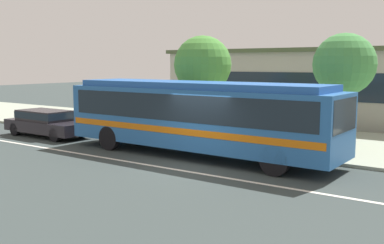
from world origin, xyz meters
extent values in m
plane|color=#333C3C|center=(0.00, 0.00, 0.00)|extent=(120.00, 120.00, 0.00)
cube|color=#96A08D|center=(0.00, 6.86, 0.06)|extent=(60.00, 8.00, 0.12)
cube|color=silver|center=(0.00, -0.80, 0.00)|extent=(56.00, 0.16, 0.01)
cube|color=#255DA1|center=(-1.00, 1.51, 1.53)|extent=(11.39, 2.76, 2.21)
cube|color=#2458A7|center=(-1.00, 1.51, 2.75)|extent=(10.48, 2.44, 0.24)
cube|color=#19232D|center=(-1.00, 1.51, 1.97)|extent=(10.71, 2.77, 0.97)
cube|color=#CD650E|center=(-1.00, 1.51, 1.13)|extent=(11.16, 2.78, 0.24)
cube|color=#19232D|center=(4.62, 1.39, 1.97)|extent=(0.17, 2.23, 1.06)
cylinder|color=black|center=(2.88, 2.55, 0.50)|extent=(1.01, 0.30, 1.00)
cylinder|color=black|center=(2.83, 0.30, 0.50)|extent=(1.01, 0.30, 1.00)
cylinder|color=black|center=(-4.61, 2.71, 0.50)|extent=(1.01, 0.30, 1.00)
cylinder|color=black|center=(-4.65, 0.45, 0.50)|extent=(1.01, 0.30, 1.00)
cube|color=black|center=(-9.67, 1.24, 0.52)|extent=(4.80, 1.85, 0.55)
cube|color=#262226|center=(-9.91, 1.24, 1.04)|extent=(2.70, 1.60, 0.50)
cube|color=#19232D|center=(-9.91, 1.24, 1.06)|extent=(2.75, 1.62, 0.32)
cylinder|color=black|center=(-8.09, 1.97, 0.32)|extent=(0.64, 0.23, 0.64)
cylinder|color=black|center=(-8.12, 0.44, 0.32)|extent=(0.64, 0.23, 0.64)
cylinder|color=black|center=(-11.23, 2.04, 0.32)|extent=(0.64, 0.23, 0.64)
cylinder|color=black|center=(-11.26, 0.50, 0.32)|extent=(0.64, 0.23, 0.64)
cylinder|color=#716957|center=(-4.16, 4.01, 0.54)|extent=(0.14, 0.14, 0.83)
cylinder|color=#716957|center=(-4.28, 4.11, 0.54)|extent=(0.14, 0.14, 0.83)
cylinder|color=#414F5C|center=(-4.22, 4.06, 1.27)|extent=(0.48, 0.48, 0.64)
sphere|color=tan|center=(-4.22, 4.06, 1.71)|extent=(0.23, 0.23, 0.23)
cylinder|color=navy|center=(-2.11, 3.89, 0.58)|extent=(0.14, 0.14, 0.91)
cylinder|color=navy|center=(-2.10, 4.05, 0.58)|extent=(0.14, 0.14, 0.91)
cylinder|color=#D5393E|center=(-2.11, 3.97, 1.31)|extent=(0.36, 0.36, 0.55)
sphere|color=tan|center=(-2.11, 3.97, 1.69)|extent=(0.21, 0.21, 0.21)
cylinder|color=#736654|center=(3.22, 3.92, 0.55)|extent=(0.14, 0.14, 0.85)
cylinder|color=#736654|center=(3.09, 3.82, 0.55)|extent=(0.14, 0.14, 0.85)
cylinder|color=#C73241|center=(3.16, 3.87, 1.28)|extent=(0.48, 0.48, 0.60)
sphere|color=tan|center=(3.16, 3.87, 1.69)|extent=(0.22, 0.22, 0.22)
cylinder|color=brown|center=(-3.18, 5.20, 1.34)|extent=(0.31, 0.31, 2.44)
sphere|color=#478937|center=(-3.18, 5.20, 3.52)|extent=(2.73, 2.73, 2.73)
cylinder|color=brown|center=(3.35, 5.56, 1.39)|extent=(0.37, 0.37, 2.55)
sphere|color=#448A44|center=(3.35, 5.56, 3.54)|extent=(2.48, 2.48, 2.48)
cube|color=#A09E91|center=(-0.93, 14.54, 2.11)|extent=(18.08, 6.04, 4.22)
cube|color=#19232D|center=(-0.93, 11.50, 2.32)|extent=(16.63, 0.04, 1.52)
cube|color=#424E32|center=(-0.93, 14.54, 4.34)|extent=(18.48, 6.44, 0.24)
camera|label=1|loc=(8.73, -12.81, 3.57)|focal=42.38mm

